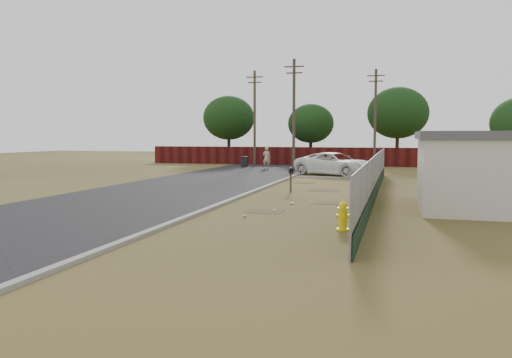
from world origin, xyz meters
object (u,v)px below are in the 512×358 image
(fire_hydrant, at_px, (343,216))
(pedestrian, at_px, (267,158))
(mailbox, at_px, (291,173))
(pickup_truck, at_px, (335,164))
(trash_bin, at_px, (244,162))

(fire_hydrant, distance_m, pedestrian, 28.63)
(mailbox, bearing_deg, pickup_truck, 85.63)
(fire_hydrant, bearing_deg, mailbox, 110.85)
(pickup_truck, bearing_deg, trash_bin, 76.59)
(mailbox, relative_size, trash_bin, 1.31)
(trash_bin, bearing_deg, mailbox, -66.26)
(mailbox, height_order, pickup_truck, pickup_truck)
(mailbox, bearing_deg, fire_hydrant, -69.15)
(fire_hydrant, height_order, pedestrian, pedestrian)
(fire_hydrant, distance_m, mailbox, 10.43)
(pickup_truck, relative_size, pedestrian, 3.14)
(mailbox, bearing_deg, trash_bin, 113.74)
(fire_hydrant, xyz_separation_m, mailbox, (-3.71, 9.73, 0.58))
(mailbox, relative_size, pickup_truck, 0.21)
(mailbox, xyz_separation_m, pedestrian, (-5.82, 17.27, -0.05))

